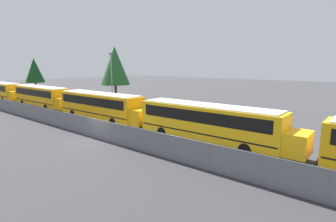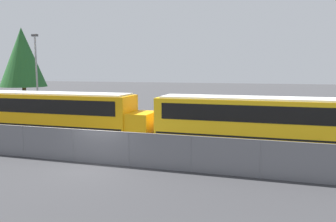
{
  "view_description": "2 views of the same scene",
  "coord_description": "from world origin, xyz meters",
  "px_view_note": "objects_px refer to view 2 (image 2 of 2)",
  "views": [
    {
      "loc": [
        17.96,
        -12.78,
        6.12
      ],
      "look_at": [
        4.22,
        3.96,
        2.33
      ],
      "focal_mm": 28.0,
      "sensor_mm": 36.0,
      "label": 1
    },
    {
      "loc": [
        7.69,
        -14.05,
        4.6
      ],
      "look_at": [
        1.91,
        5.2,
        2.06
      ],
      "focal_mm": 35.0,
      "sensor_mm": 36.0,
      "label": 2
    }
  ],
  "objects_px": {
    "school_bus_4": "(267,120)",
    "tree_3": "(22,57)",
    "light_pole": "(37,73)",
    "school_bus_3": "(53,111)"
  },
  "relations": [
    {
      "from": "light_pole",
      "to": "tree_3",
      "type": "xyz_separation_m",
      "value": [
        -6.86,
        6.29,
        1.73
      ]
    },
    {
      "from": "light_pole",
      "to": "tree_3",
      "type": "bearing_deg",
      "value": 137.47
    },
    {
      "from": "school_bus_4",
      "to": "light_pole",
      "type": "relative_size",
      "value": 1.72
    },
    {
      "from": "school_bus_4",
      "to": "school_bus_3",
      "type": "bearing_deg",
      "value": -179.7
    },
    {
      "from": "school_bus_4",
      "to": "light_pole",
      "type": "bearing_deg",
      "value": 161.37
    },
    {
      "from": "school_bus_3",
      "to": "school_bus_4",
      "type": "relative_size",
      "value": 1.0
    },
    {
      "from": "school_bus_3",
      "to": "school_bus_4",
      "type": "height_order",
      "value": "same"
    },
    {
      "from": "school_bus_4",
      "to": "tree_3",
      "type": "height_order",
      "value": "tree_3"
    },
    {
      "from": "school_bus_3",
      "to": "tree_3",
      "type": "distance_m",
      "value": 19.51
    },
    {
      "from": "school_bus_4",
      "to": "tree_3",
      "type": "bearing_deg",
      "value": 154.27
    }
  ]
}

